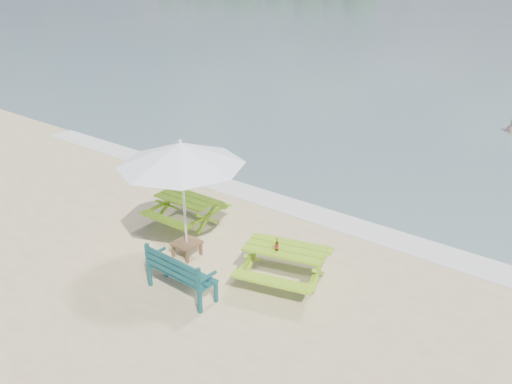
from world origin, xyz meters
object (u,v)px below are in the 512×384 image
Objects in this scene: picnic_table_right at (285,265)px; park_bench at (182,281)px; beer_bottle at (277,246)px; swimmer at (511,139)px; patio_umbrella at (181,154)px; side_table at (187,249)px; picnic_table_left at (186,212)px.

picnic_table_right is 2.01m from park_bench.
beer_bottle is 13.77m from swimmer.
patio_umbrella is at bearing -170.97° from beer_bottle.
swimmer reaches higher than side_table.
beer_bottle is at bearing -12.51° from picnic_table_left.
park_bench is (1.96, -2.08, -0.06)m from picnic_table_left.
swimmer is at bearing 80.54° from park_bench.
beer_bottle is (2.12, 0.34, 0.66)m from side_table.
swimmer is at bearing 84.81° from picnic_table_right.
side_table is 2.25m from beer_bottle.
beer_bottle is 0.16× the size of swimmer.
patio_umbrella reaches higher than swimmer.
swimmer is (3.42, 14.00, -0.42)m from side_table.
picnic_table_left is at bearing 135.16° from side_table.
park_bench is 5.57× the size of beer_bottle.
patio_umbrella is 14.64m from swimmer.
patio_umbrella is (1.05, -1.04, 2.00)m from picnic_table_left.
park_bench is 1.38m from side_table.
patio_umbrella reaches higher than beer_bottle.
beer_bottle is at bearing 48.60° from park_bench.
side_table is at bearing -44.84° from picnic_table_left.
beer_bottle reaches higher than picnic_table_left.
beer_bottle is (1.21, 1.37, 0.55)m from park_bench.
park_bench is (-1.28, -1.55, -0.08)m from picnic_table_right.
picnic_table_left is at bearing 167.49° from beer_bottle.
park_bench is 0.89× the size of swimmer.
beer_bottle is at bearing 9.03° from side_table.
side_table is 0.32× the size of swimmer.
picnic_table_right is at bearing 13.23° from patio_umbrella.
picnic_table_left reaches higher than swimmer.
picnic_table_right is at bearing 50.47° from park_bench.
picnic_table_right is 2.26m from side_table.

